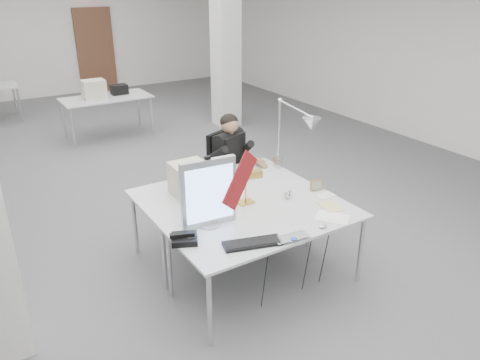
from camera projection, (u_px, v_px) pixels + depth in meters
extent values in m
cube|color=#58575A|center=(164.00, 196.00, 6.55)|extent=(10.00, 14.00, 0.02)
cube|color=white|center=(43.00, 31.00, 11.34)|extent=(10.00, 0.02, 3.20)
cube|color=white|center=(418.00, 50.00, 8.34)|extent=(0.02, 14.00, 3.20)
cube|color=white|center=(226.00, 44.00, 9.06)|extent=(0.45, 0.45, 3.20)
cube|color=brown|center=(96.00, 50.00, 12.09)|extent=(0.95, 0.08, 2.10)
cube|color=silver|center=(268.00, 222.00, 4.30)|extent=(1.80, 0.90, 0.02)
cube|color=silver|center=(220.00, 187.00, 5.00)|extent=(1.80, 0.90, 0.02)
cube|color=silver|center=(106.00, 98.00, 8.67)|extent=(1.60, 0.80, 0.02)
cube|color=#AAAAAF|center=(208.00, 193.00, 4.10)|extent=(0.51, 0.10, 0.63)
cube|color=maroon|center=(240.00, 180.00, 4.20)|extent=(0.48, 0.18, 0.54)
cube|color=black|center=(252.00, 243.00, 3.91)|extent=(0.52, 0.30, 0.02)
imported|color=#A9AAAE|center=(294.00, 240.00, 3.95)|extent=(0.34, 0.24, 0.03)
ellipsoid|color=silver|center=(323.00, 226.00, 4.17)|extent=(0.10, 0.07, 0.04)
cube|color=black|center=(184.00, 239.00, 3.95)|extent=(0.28, 0.27, 0.05)
cube|color=#9C7D43|center=(194.00, 221.00, 4.19)|extent=(0.13, 0.04, 0.10)
cube|color=#9D7C43|center=(316.00, 185.00, 4.89)|extent=(0.15, 0.07, 0.11)
cylinder|color=#B0B0B5|center=(288.00, 194.00, 4.71)|extent=(0.09, 0.03, 0.09)
cube|color=white|center=(332.00, 217.00, 4.35)|extent=(0.35, 0.37, 0.01)
cube|color=#D3CC7E|center=(331.00, 206.00, 4.56)|extent=(0.22, 0.27, 0.01)
cube|color=silver|center=(326.00, 195.00, 4.79)|extent=(0.18, 0.13, 0.01)
cube|color=beige|center=(190.00, 179.00, 4.77)|extent=(0.36, 0.34, 0.33)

